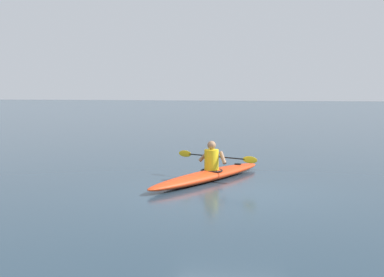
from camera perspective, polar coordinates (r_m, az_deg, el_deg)
ground_plane at (r=10.97m, az=3.96°, el=-6.24°), size 160.00×160.00×0.00m
kayak at (r=12.53m, az=1.92°, el=-4.14°), size 2.49×4.39×0.25m
kayaker at (r=12.57m, az=2.26°, el=-2.16°), size 2.13×1.03×0.72m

